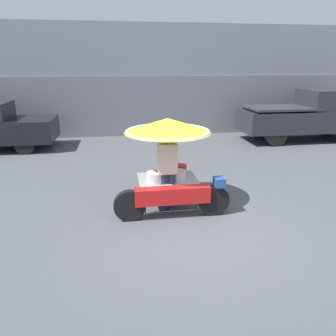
% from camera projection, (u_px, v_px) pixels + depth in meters
% --- Properties ---
extents(ground_plane, '(36.00, 36.00, 0.00)m').
position_uv_depth(ground_plane, '(191.00, 224.00, 6.18)').
color(ground_plane, '#4C4F54').
extents(shopfront_building, '(28.00, 2.06, 4.40)m').
position_uv_depth(shopfront_building, '(146.00, 80.00, 14.09)').
color(shopfront_building, gray).
rests_on(shopfront_building, ground).
extents(vendor_motorcycle_cart, '(2.26, 1.73, 1.85)m').
position_uv_depth(vendor_motorcycle_cart, '(169.00, 144.00, 6.51)').
color(vendor_motorcycle_cart, black).
rests_on(vendor_motorcycle_cart, ground).
extents(vendor_person, '(0.38, 0.22, 1.62)m').
position_uv_depth(vendor_person, '(167.00, 168.00, 6.49)').
color(vendor_person, navy).
rests_on(vendor_person, ground).
extents(pickup_truck, '(4.94, 1.77, 1.93)m').
position_uv_depth(pickup_truck, '(307.00, 116.00, 12.64)').
color(pickup_truck, black).
rests_on(pickup_truck, ground).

